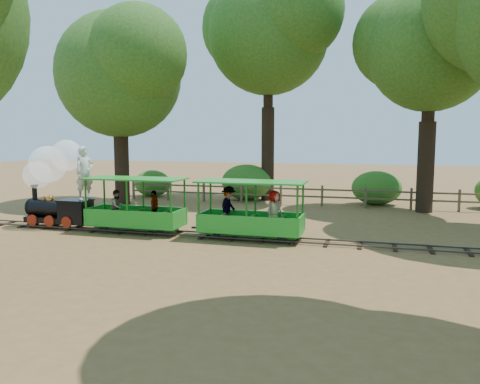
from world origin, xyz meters
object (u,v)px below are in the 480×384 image
(locomotive, at_px, (55,177))
(carriage_front, at_px, (135,211))
(carriage_rear, at_px, (248,214))
(fence, at_px, (301,194))

(locomotive, bearing_deg, carriage_front, -1.95)
(carriage_rear, bearing_deg, locomotive, 179.45)
(carriage_front, xyz_separation_m, carriage_rear, (4.03, 0.04, 0.07))
(carriage_front, height_order, carriage_rear, same)
(locomotive, xyz_separation_m, carriage_front, (3.26, -0.11, -1.08))
(locomotive, height_order, fence, locomotive)
(locomotive, bearing_deg, carriage_rear, -0.55)
(carriage_front, distance_m, carriage_rear, 4.03)
(locomotive, distance_m, carriage_rear, 7.35)
(carriage_rear, distance_m, fence, 8.01)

